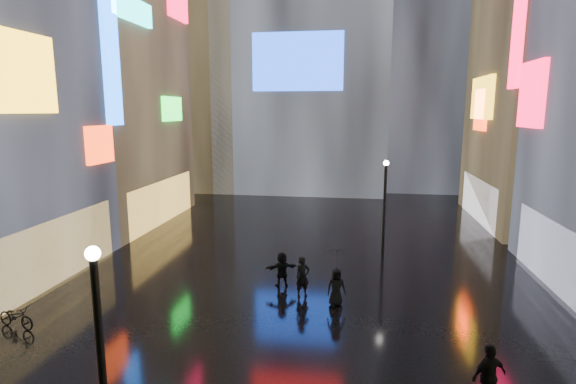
% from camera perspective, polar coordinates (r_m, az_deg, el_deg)
% --- Properties ---
extents(ground, '(140.00, 140.00, 0.00)m').
position_cam_1_polar(ground, '(24.59, 2.87, -8.20)').
color(ground, black).
rests_on(ground, ground).
extents(building_left_far, '(10.28, 12.00, 22.00)m').
position_cam_1_polar(building_left_far, '(34.62, -24.08, 14.71)').
color(building_left_far, black).
rests_on(building_left_far, ground).
extents(building_right_far, '(10.28, 12.00, 28.00)m').
position_cam_1_polar(building_right_far, '(36.42, 32.45, 18.53)').
color(building_right_far, black).
rests_on(building_right_far, ground).
extents(tower_flank_right, '(12.00, 12.00, 34.00)m').
position_cam_1_polar(tower_flank_right, '(50.50, 17.29, 20.36)').
color(tower_flank_right, black).
rests_on(tower_flank_right, ground).
extents(tower_flank_left, '(10.00, 10.00, 26.00)m').
position_cam_1_polar(tower_flank_left, '(48.35, -11.53, 16.28)').
color(tower_flank_left, black).
rests_on(tower_flank_left, ground).
extents(lamp_near, '(0.30, 0.30, 5.20)m').
position_cam_1_polar(lamp_near, '(10.42, -22.69, -18.31)').
color(lamp_near, black).
rests_on(lamp_near, ground).
extents(lamp_far, '(0.30, 0.30, 5.20)m').
position_cam_1_polar(lamp_far, '(24.76, 12.17, -1.24)').
color(lamp_far, black).
rests_on(lamp_far, ground).
extents(pedestrian_3, '(1.12, 0.85, 1.76)m').
position_cam_1_polar(pedestrian_3, '(13.89, 24.17, -20.52)').
color(pedestrian_3, black).
rests_on(pedestrian_3, ground).
extents(pedestrian_4, '(0.88, 0.71, 1.56)m').
position_cam_1_polar(pedestrian_4, '(18.59, 6.15, -11.94)').
color(pedestrian_4, black).
rests_on(pedestrian_4, ground).
extents(pedestrian_5, '(1.52, 1.00, 1.57)m').
position_cam_1_polar(pedestrian_5, '(20.40, -0.78, -9.80)').
color(pedestrian_5, black).
rests_on(pedestrian_5, ground).
extents(pedestrian_6, '(0.76, 0.69, 1.73)m').
position_cam_1_polar(pedestrian_6, '(19.33, 1.88, -10.72)').
color(pedestrian_6, black).
rests_on(pedestrian_6, ground).
extents(umbrella_2, '(1.30, 1.30, 0.84)m').
position_cam_1_polar(umbrella_2, '(18.17, 6.22, -8.43)').
color(umbrella_2, black).
rests_on(umbrella_2, pedestrian_4).
extents(bicycle, '(1.72, 0.91, 0.86)m').
position_cam_1_polar(bicycle, '(19.57, -31.25, -13.38)').
color(bicycle, black).
rests_on(bicycle, ground).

